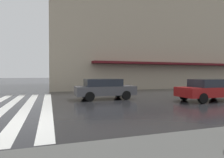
{
  "coord_description": "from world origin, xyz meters",
  "views": [
    {
      "loc": [
        -7.37,
        -0.58,
        1.69
      ],
      "look_at": [
        5.93,
        -4.94,
        1.39
      ],
      "focal_mm": 30.89,
      "sensor_mm": 36.0,
      "label": 1
    }
  ],
  "objects": [
    {
      "name": "haussmann_block_corner",
      "position": [
        22.04,
        -14.6,
        9.34
      ],
      "size": [
        20.3,
        27.93,
        19.08
      ],
      "color": "tan",
      "rests_on": "ground_plane"
    },
    {
      "name": "ground_plane",
      "position": [
        0.0,
        0.0,
        0.0
      ],
      "size": [
        220.0,
        220.0,
        0.0
      ],
      "primitive_type": "plane",
      "color": "black"
    },
    {
      "name": "car_dark_grey",
      "position": [
        5.5,
        -4.25,
        0.76
      ],
      "size": [
        1.85,
        4.1,
        1.41
      ],
      "color": "#4C4C51",
      "rests_on": "ground_plane"
    },
    {
      "name": "car_red",
      "position": [
        2.5,
        -10.46,
        0.76
      ],
      "size": [
        1.85,
        4.1,
        1.41
      ],
      "color": "maroon",
      "rests_on": "ground_plane"
    },
    {
      "name": "zebra_crossing",
      "position": [
        4.0,
        1.53,
        0.0
      ],
      "size": [
        13.0,
        4.5,
        0.01
      ],
      "color": "silver",
      "rests_on": "ground_plane"
    }
  ]
}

